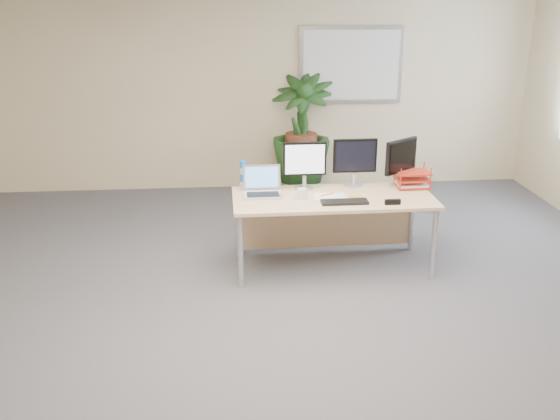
{
  "coord_description": "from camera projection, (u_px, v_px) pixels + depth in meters",
  "views": [
    {
      "loc": [
        -0.36,
        -3.82,
        2.48
      ],
      "look_at": [
        -0.0,
        0.35,
        0.97
      ],
      "focal_mm": 40.0,
      "sensor_mm": 36.0,
      "label": 1
    }
  ],
  "objects": [
    {
      "name": "back_wall",
      "position": [
        255.0,
        82.0,
        7.74
      ],
      "size": [
        7.0,
        0.04,
        2.7
      ],
      "primitive_type": "cube",
      "color": "#CBBB90",
      "rests_on": "floor"
    },
    {
      "name": "monitor_right",
      "position": [
        355.0,
        159.0,
        5.8
      ],
      "size": [
        0.41,
        0.19,
        0.45
      ],
      "color": "silver",
      "rests_on": "desk"
    },
    {
      "name": "stapler",
      "position": [
        393.0,
        202.0,
        5.39
      ],
      "size": [
        0.14,
        0.04,
        0.05
      ],
      "primitive_type": "cube",
      "rotation": [
        0.0,
        0.0,
        0.01
      ],
      "color": "black",
      "rests_on": "desk"
    },
    {
      "name": "monitor_dark",
      "position": [
        401.0,
        160.0,
        5.8
      ],
      "size": [
        0.35,
        0.27,
        0.45
      ],
      "color": "silver",
      "rests_on": "desk"
    },
    {
      "name": "spiral_notebook",
      "position": [
        330.0,
        197.0,
        5.57
      ],
      "size": [
        0.29,
        0.22,
        0.01
      ],
      "primitive_type": "cube",
      "rotation": [
        0.0,
        0.0,
        -0.06
      ],
      "color": "white",
      "rests_on": "desk"
    },
    {
      "name": "floor",
      "position": [
        284.0,
        355.0,
        4.45
      ],
      "size": [
        8.0,
        8.0,
        0.0
      ],
      "primitive_type": "plane",
      "color": "#4C4C51",
      "rests_on": "ground"
    },
    {
      "name": "keyboard",
      "position": [
        345.0,
        202.0,
        5.43
      ],
      "size": [
        0.41,
        0.14,
        0.02
      ],
      "primitive_type": "cube",
      "rotation": [
        0.0,
        0.0,
        0.01
      ],
      "color": "black",
      "rests_on": "desk"
    },
    {
      "name": "desk",
      "position": [
        331.0,
        208.0,
        5.74
      ],
      "size": [
        1.81,
        0.77,
        0.69
      ],
      "color": "tan",
      "rests_on": "floor"
    },
    {
      "name": "coffee_mug",
      "position": [
        302.0,
        194.0,
        5.52
      ],
      "size": [
        0.12,
        0.08,
        0.1
      ],
      "color": "silver",
      "rests_on": "desk"
    },
    {
      "name": "laptop",
      "position": [
        262.0,
        188.0,
        5.65
      ],
      "size": [
        0.35,
        0.3,
        0.25
      ],
      "color": "silver",
      "rests_on": "desk"
    },
    {
      "name": "monitor_left",
      "position": [
        305.0,
        162.0,
        5.73
      ],
      "size": [
        0.4,
        0.18,
        0.44
      ],
      "color": "silver",
      "rests_on": "desk"
    },
    {
      "name": "floor_plant",
      "position": [
        301.0,
        134.0,
        7.7
      ],
      "size": [
        1.08,
        1.08,
        1.5
      ],
      "primitive_type": "imported",
      "rotation": [
        0.0,
        0.0,
        -0.36
      ],
      "color": "#173714",
      "rests_on": "floor"
    },
    {
      "name": "letter_tray",
      "position": [
        412.0,
        180.0,
        5.85
      ],
      "size": [
        0.31,
        0.24,
        0.14
      ],
      "color": "red",
      "rests_on": "desk"
    },
    {
      "name": "whiteboard",
      "position": [
        351.0,
        65.0,
        7.74
      ],
      "size": [
        1.3,
        0.04,
        0.95
      ],
      "color": "#B9B9BE",
      "rests_on": "back_wall"
    },
    {
      "name": "orange_pen",
      "position": [
        327.0,
        194.0,
        5.6
      ],
      "size": [
        0.14,
        0.09,
        0.01
      ],
      "primitive_type": "cylinder",
      "rotation": [
        0.0,
        1.57,
        0.54
      ],
      "color": "orange",
      "rests_on": "spiral_notebook"
    },
    {
      "name": "water_bottle",
      "position": [
        243.0,
        176.0,
        5.76
      ],
      "size": [
        0.07,
        0.07,
        0.27
      ],
      "color": "#ACBFC9",
      "rests_on": "desk"
    },
    {
      "name": "yellow_highlighter",
      "position": [
        356.0,
        197.0,
        5.58
      ],
      "size": [
        0.13,
        0.04,
        0.02
      ],
      "primitive_type": "cylinder",
      "rotation": [
        0.0,
        1.57,
        -0.18
      ],
      "color": "yellow",
      "rests_on": "desk"
    }
  ]
}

